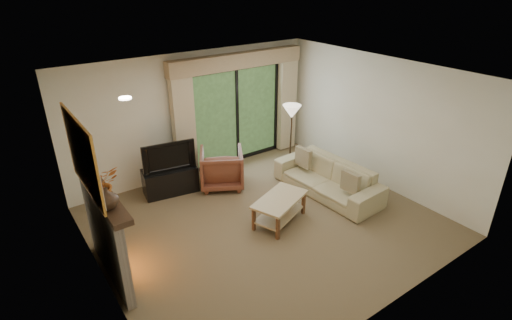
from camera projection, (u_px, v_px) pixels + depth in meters
floor at (266, 222)px, 7.06m from camera, size 5.50×5.50×0.00m
ceiling at (268, 76)px, 5.94m from camera, size 5.50×5.50×0.00m
wall_back at (195, 114)px, 8.34m from camera, size 5.00×0.00×5.00m
wall_front at (395, 229)px, 4.67m from camera, size 5.00×0.00×5.00m
wall_left at (93, 208)px, 5.06m from camera, size 0.00×5.00×5.00m
wall_right at (377, 122)px, 7.94m from camera, size 0.00×5.00×5.00m
fireplace at (106, 237)px, 5.54m from camera, size 0.24×1.70×1.37m
mirror at (83, 156)px, 4.95m from camera, size 0.07×1.45×1.02m
sliding_door at (237, 115)px, 8.91m from camera, size 2.26×0.10×2.16m
curtain_left at (184, 125)px, 8.08m from camera, size 0.45×0.18×2.35m
curtain_right at (287, 101)px, 9.50m from camera, size 0.45×0.18×2.35m
cornice at (238, 61)px, 8.32m from camera, size 3.20×0.24×0.32m
media_console at (170, 180)px, 7.91m from camera, size 1.10×0.63×0.52m
tv at (168, 155)px, 7.67m from camera, size 1.02×0.29×0.59m
armchair at (222, 168)px, 8.10m from camera, size 1.16×1.17×0.79m
sofa at (327, 178)px, 7.86m from camera, size 0.99×2.27×0.65m
pillow_near at (350, 182)px, 7.25m from camera, size 0.12×0.38×0.38m
pillow_far at (303, 157)px, 8.19m from camera, size 0.13×0.40×0.40m
coffee_table at (280, 210)px, 6.98m from camera, size 1.19×0.92×0.47m
floor_lamp at (291, 138)px, 8.66m from camera, size 0.42×0.42×1.48m
vase at (107, 198)px, 4.89m from camera, size 0.28×0.28×0.28m
branches at (101, 184)px, 5.00m from camera, size 0.50×0.46×0.47m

